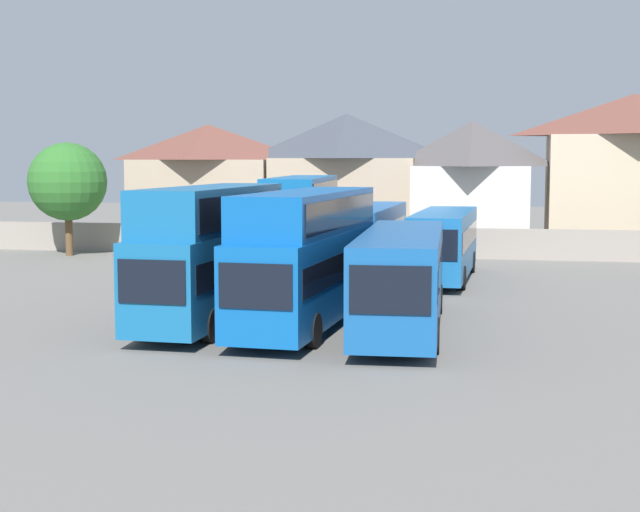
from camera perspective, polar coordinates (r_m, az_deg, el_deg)
The scene contains 13 objects.
ground at distance 49.91m, azimuth 3.36°, elevation -0.78°, with size 140.00×140.00×0.00m, color slate.
depot_boundary_wall at distance 55.99m, azimuth 4.25°, elevation 0.86°, with size 56.00×0.50×1.80m, color gray.
bus_1 at distance 33.00m, azimuth -6.71°, elevation 0.55°, with size 2.79×10.41×4.88m.
bus_2 at distance 32.24m, azimuth -0.79°, elevation 0.33°, with size 3.15×11.40×4.73m.
bus_3 at distance 31.73m, azimuth 5.05°, elevation -1.12°, with size 3.23×12.16×3.38m.
bus_4 at distance 46.28m, azimuth -1.14°, elevation 2.18°, with size 3.43×12.17×4.97m.
bus_5 at distance 46.14m, azimuth 2.97°, elevation 1.18°, with size 2.64×11.47×3.52m.
bus_6 at distance 45.32m, azimuth 7.63°, elevation 0.92°, with size 2.78×10.93×3.33m.
house_terrace_left at distance 65.24m, azimuth -6.84°, elevation 4.47°, with size 10.12×7.12×8.26m.
house_terrace_centre at distance 62.60m, azimuth 1.63°, elevation 4.75°, with size 9.99×6.37×8.89m.
house_terrace_right at distance 61.06m, azimuth 9.29°, elevation 4.38°, with size 7.63×7.74×8.33m.
house_terrace_far_right at distance 62.88m, azimuth 18.63°, elevation 4.96°, with size 11.11×7.26×10.01m.
tree_left_of_lot at distance 58.49m, azimuth -15.23°, elevation 4.41°, with size 4.74×4.74×6.88m.
Camera 1 is at (6.78, -31.11, 5.81)m, focal length 52.15 mm.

